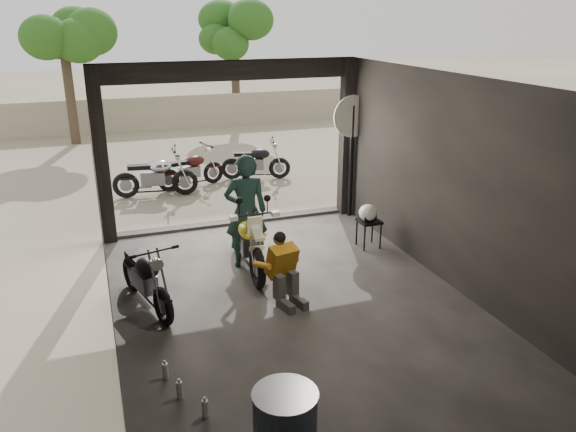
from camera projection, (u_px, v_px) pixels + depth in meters
ground at (293, 304)px, 8.18m from camera, size 80.00×80.00×0.00m
garage at (281, 210)px, 8.23m from camera, size 7.00×7.13×3.20m
boundary_wall at (162, 113)px, 20.39m from camera, size 18.00×0.30×1.20m
tree_left at (59, 14)px, 16.97m from camera, size 2.20×2.20×5.60m
tree_right at (234, 26)px, 20.26m from camera, size 2.20×2.20×5.00m
main_bike at (247, 237)px, 9.08m from camera, size 0.79×1.79×1.18m
left_bike at (145, 274)px, 7.94m from camera, size 1.01×1.65×1.04m
outside_bike_a at (155, 173)px, 12.82m from camera, size 1.76×0.93×1.13m
outside_bike_b at (191, 167)px, 13.54m from camera, size 1.61×1.00×1.01m
outside_bike_c at (256, 159)px, 14.22m from camera, size 1.64×1.03×1.03m
rider at (246, 212)px, 9.10m from camera, size 0.75×0.55×1.92m
mechanic at (286, 272)px, 8.01m from camera, size 0.68×0.82×1.04m
stool at (369, 224)px, 10.01m from camera, size 0.38×0.38×0.53m
helmet at (368, 213)px, 9.90m from camera, size 0.34×0.35×0.30m
sign_post at (352, 136)px, 11.15m from camera, size 0.84×0.08×2.51m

